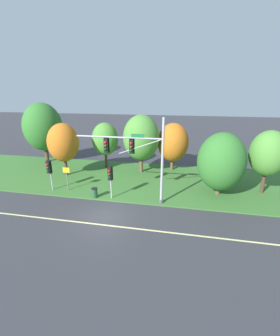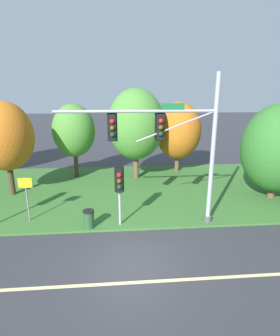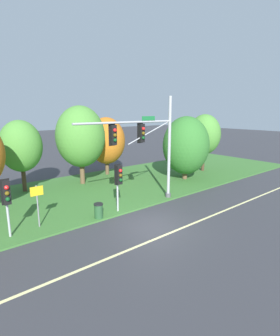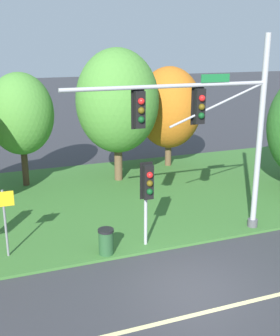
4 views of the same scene
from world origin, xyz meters
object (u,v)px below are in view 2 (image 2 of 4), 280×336
tree_right_far (277,148)px  traffic_signal_mast (172,140)px  pedestrian_signal_further_along (119,183)px  tree_tall_centre (178,131)px  route_sign_post (26,192)px  tree_behind_signpost (74,131)px  tree_left_of_mast (5,137)px  tree_mid_verge (136,125)px  trash_bin (89,219)px

tree_right_far → traffic_signal_mast: bearing=-158.3°
pedestrian_signal_further_along → tree_tall_centre: bearing=61.9°
route_sign_post → tree_tall_centre: 12.96m
tree_tall_centre → tree_right_far: (4.77, -6.35, -0.23)m
tree_right_far → tree_behind_signpost: bearing=157.1°
tree_left_of_mast → tree_mid_verge: 8.88m
traffic_signal_mast → tree_tall_centre: traffic_signal_mast is taller
traffic_signal_mast → trash_bin: traffic_signal_mast is taller
pedestrian_signal_further_along → tree_mid_verge: bearing=80.1°
tree_left_of_mast → tree_mid_verge: tree_mid_verge is taller
traffic_signal_mast → tree_left_of_mast: bearing=153.5°
pedestrian_signal_further_along → tree_behind_signpost: tree_behind_signpost is taller
tree_tall_centre → trash_bin: 11.79m
pedestrian_signal_further_along → tree_mid_verge: (1.34, 7.70, 1.92)m
tree_mid_verge → tree_right_far: tree_mid_verge is taller
tree_behind_signpost → pedestrian_signal_further_along: bearing=-68.2°
traffic_signal_mast → tree_right_far: (7.18, 2.85, -1.15)m
route_sign_post → tree_tall_centre: (9.76, 8.32, 1.87)m
tree_left_of_mast → tree_behind_signpost: 5.14m
traffic_signal_mast → tree_tall_centre: (2.42, 9.20, -0.93)m
traffic_signal_mast → tree_tall_centre: size_ratio=1.32×
pedestrian_signal_further_along → tree_behind_signpost: bearing=111.8°
route_sign_post → trash_bin: bearing=-17.8°
tree_behind_signpost → tree_mid_verge: size_ratio=0.83×
tree_left_of_mast → tree_tall_centre: (12.05, 4.39, -0.42)m
traffic_signal_mast → tree_mid_verge: size_ratio=1.12×
route_sign_post → traffic_signal_mast: bearing=-6.9°
traffic_signal_mast → tree_left_of_mast: 10.78m
tree_mid_verge → trash_bin: bearing=-110.5°
tree_right_far → trash_bin: (-11.29, -3.01, -2.75)m
traffic_signal_mast → pedestrian_signal_further_along: 3.30m
pedestrian_signal_further_along → route_sign_post: (-4.79, 1.00, -0.70)m
traffic_signal_mast → route_sign_post: bearing=173.1°
pedestrian_signal_further_along → tree_left_of_mast: tree_left_of_mast is taller
tree_mid_verge → trash_bin: tree_mid_verge is taller
route_sign_post → tree_right_far: size_ratio=0.41×
tree_behind_signpost → tree_right_far: 14.28m
route_sign_post → trash_bin: size_ratio=2.60×
tree_mid_verge → tree_right_far: bearing=-29.5°
traffic_signal_mast → pedestrian_signal_further_along: size_ratio=2.44×
pedestrian_signal_further_along → tree_right_far: tree_right_far is taller
tree_behind_signpost → tree_mid_verge: tree_mid_verge is taller
tree_right_far → route_sign_post: bearing=-172.3°
traffic_signal_mast → pedestrian_signal_further_along: bearing=-177.5°
traffic_signal_mast → tree_behind_signpost: size_ratio=1.34×
traffic_signal_mast → tree_right_far: bearing=21.7°
tree_left_of_mast → tree_behind_signpost: tree_left_of_mast is taller
pedestrian_signal_further_along → route_sign_post: 4.94m
tree_mid_verge → trash_bin: (-2.90, -7.75, -3.73)m
tree_behind_signpost → tree_mid_verge: bearing=-9.8°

